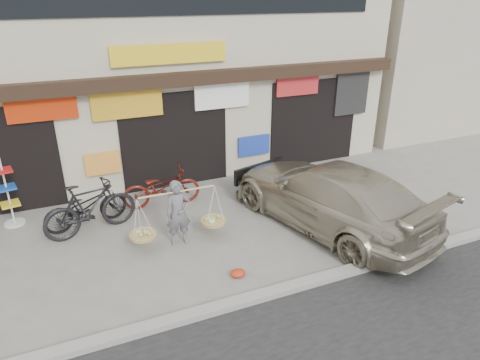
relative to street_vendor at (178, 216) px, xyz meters
name	(u,v)px	position (x,y,z in m)	size (l,w,h in m)	color
ground	(220,244)	(0.79, -0.42, -0.69)	(70.00, 70.00, 0.00)	gray
kerb	(258,296)	(0.79, -2.42, -0.63)	(70.00, 0.25, 0.12)	gray
shophouse_block	(147,50)	(0.79, 6.00, 2.76)	(14.00, 6.32, 7.00)	beige
neighbor_east	(448,39)	(14.29, 6.58, 2.51)	(12.00, 7.00, 6.40)	#B7AB97
street_vendor	(178,216)	(0.00, 0.00, 0.00)	(2.16, 0.57, 1.51)	slate
bike_0	(85,206)	(-1.82, 1.63, -0.18)	(0.68, 1.95, 1.02)	black
bike_1	(90,208)	(-1.73, 1.24, -0.05)	(0.60, 2.13, 1.28)	black
bike_2	(162,187)	(0.08, 1.96, -0.17)	(0.69, 1.99, 1.04)	#5B170F
suv	(328,195)	(3.49, -0.54, 0.08)	(3.46, 5.67, 1.54)	#A59C85
display_rack	(9,198)	(-3.46, 2.40, 0.00)	(0.48, 0.48, 1.72)	silver
red_bag	(238,273)	(0.72, -1.63, -0.62)	(0.31, 0.25, 0.14)	red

